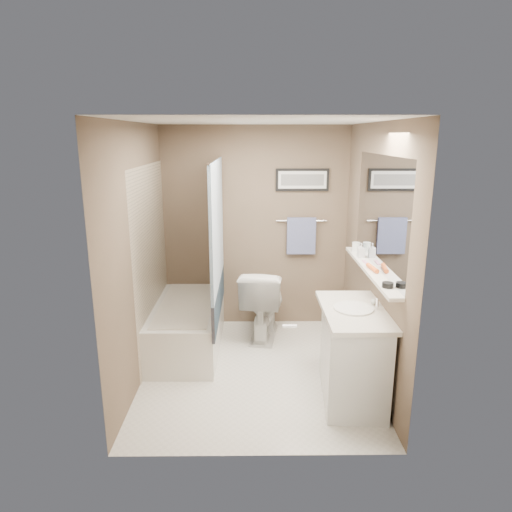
{
  "coord_description": "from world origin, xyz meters",
  "views": [
    {
      "loc": [
        -0.04,
        -4.11,
        2.28
      ],
      "look_at": [
        0.0,
        0.15,
        1.15
      ],
      "focal_mm": 32.0,
      "sensor_mm": 36.0,
      "label": 1
    }
  ],
  "objects_px": {
    "bathtub": "(188,326)",
    "toilet": "(263,302)",
    "vanity": "(353,356)",
    "candle_bowl_near": "(388,285)",
    "soap_bottle": "(361,250)",
    "glass_jar": "(356,247)",
    "hair_brush_front": "(372,268)"
  },
  "relations": [
    {
      "from": "hair_brush_front",
      "to": "soap_bottle",
      "type": "height_order",
      "value": "soap_bottle"
    },
    {
      "from": "vanity",
      "to": "glass_jar",
      "type": "relative_size",
      "value": 9.0
    },
    {
      "from": "candle_bowl_near",
      "to": "soap_bottle",
      "type": "bearing_deg",
      "value": 90.0
    },
    {
      "from": "toilet",
      "to": "hair_brush_front",
      "type": "bearing_deg",
      "value": 140.49
    },
    {
      "from": "candle_bowl_near",
      "to": "glass_jar",
      "type": "bearing_deg",
      "value": 90.0
    },
    {
      "from": "vanity",
      "to": "hair_brush_front",
      "type": "distance_m",
      "value": 0.8
    },
    {
      "from": "bathtub",
      "to": "soap_bottle",
      "type": "height_order",
      "value": "soap_bottle"
    },
    {
      "from": "bathtub",
      "to": "soap_bottle",
      "type": "relative_size",
      "value": 10.61
    },
    {
      "from": "bathtub",
      "to": "soap_bottle",
      "type": "distance_m",
      "value": 2.04
    },
    {
      "from": "soap_bottle",
      "to": "glass_jar",
      "type": "bearing_deg",
      "value": 90.0
    },
    {
      "from": "toilet",
      "to": "vanity",
      "type": "distance_m",
      "value": 1.51
    },
    {
      "from": "vanity",
      "to": "soap_bottle",
      "type": "distance_m",
      "value": 1.06
    },
    {
      "from": "bathtub",
      "to": "vanity",
      "type": "relative_size",
      "value": 1.67
    },
    {
      "from": "toilet",
      "to": "candle_bowl_near",
      "type": "xyz_separation_m",
      "value": [
        0.95,
        -1.54,
        0.72
      ]
    },
    {
      "from": "bathtub",
      "to": "toilet",
      "type": "height_order",
      "value": "toilet"
    },
    {
      "from": "vanity",
      "to": "glass_jar",
      "type": "height_order",
      "value": "glass_jar"
    },
    {
      "from": "hair_brush_front",
      "to": "soap_bottle",
      "type": "xyz_separation_m",
      "value": [
        0.0,
        0.45,
        0.05
      ]
    },
    {
      "from": "toilet",
      "to": "vanity",
      "type": "height_order",
      "value": "toilet"
    },
    {
      "from": "toilet",
      "to": "vanity",
      "type": "xyz_separation_m",
      "value": [
        0.76,
        -1.31,
        -0.01
      ]
    },
    {
      "from": "soap_bottle",
      "to": "vanity",
      "type": "bearing_deg",
      "value": -105.01
    },
    {
      "from": "toilet",
      "to": "soap_bottle",
      "type": "relative_size",
      "value": 5.86
    },
    {
      "from": "toilet",
      "to": "hair_brush_front",
      "type": "xyz_separation_m",
      "value": [
        0.95,
        -1.07,
        0.72
      ]
    },
    {
      "from": "bathtub",
      "to": "vanity",
      "type": "distance_m",
      "value": 1.9
    },
    {
      "from": "bathtub",
      "to": "candle_bowl_near",
      "type": "bearing_deg",
      "value": -34.45
    },
    {
      "from": "candle_bowl_near",
      "to": "glass_jar",
      "type": "distance_m",
      "value": 1.14
    },
    {
      "from": "toilet",
      "to": "candle_bowl_near",
      "type": "relative_size",
      "value": 9.2
    },
    {
      "from": "bathtub",
      "to": "vanity",
      "type": "height_order",
      "value": "vanity"
    },
    {
      "from": "bathtub",
      "to": "glass_jar",
      "type": "distance_m",
      "value": 2.01
    },
    {
      "from": "candle_bowl_near",
      "to": "soap_bottle",
      "type": "relative_size",
      "value": 0.64
    },
    {
      "from": "vanity",
      "to": "hair_brush_front",
      "type": "relative_size",
      "value": 4.09
    },
    {
      "from": "candle_bowl_near",
      "to": "hair_brush_front",
      "type": "xyz_separation_m",
      "value": [
        0.0,
        0.47,
        0.0
      ]
    },
    {
      "from": "toilet",
      "to": "hair_brush_front",
      "type": "height_order",
      "value": "hair_brush_front"
    }
  ]
}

